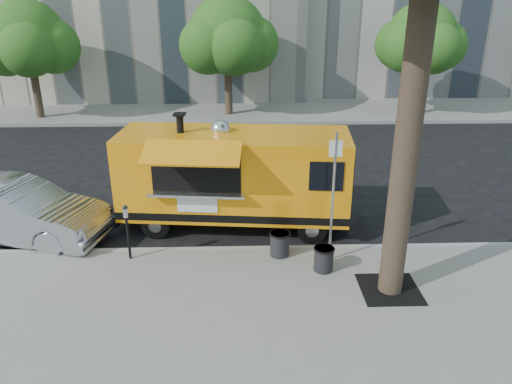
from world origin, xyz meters
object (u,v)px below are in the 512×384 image
food_truck (233,176)px  far_tree_c (421,38)px  sedan (17,212)px  far_tree_b (227,35)px  sign_post (333,191)px  far_tree_a (28,38)px  parking_meter (127,226)px  trash_bin_right (280,243)px  trash_bin_left (324,258)px

food_truck → far_tree_c: bearing=59.5°
food_truck → sedan: 5.44m
far_tree_b → sign_post: bearing=-79.9°
far_tree_a → sign_post: (11.55, -13.85, -1.93)m
parking_meter → food_truck: 3.07m
trash_bin_right → parking_meter: bearing=-179.2°
food_truck → trash_bin_left: food_truck is taller
far_tree_b → food_truck: size_ratio=0.87×
trash_bin_left → trash_bin_right: bearing=142.7°
far_tree_c → parking_meter: (-11.00, -13.75, -2.74)m
food_truck → parking_meter: bearing=-135.1°
far_tree_b → food_truck: bearing=-88.3°
sedan → parking_meter: bearing=-98.9°
parking_meter → trash_bin_right: size_ratio=2.32×
far_tree_c → trash_bin_right: (-7.56, -13.70, -3.26)m
parking_meter → food_truck: food_truck is taller
food_truck → trash_bin_left: bearing=-46.6°
sign_post → trash_bin_left: (-0.20, -0.44, -1.40)m
sign_post → trash_bin_right: 1.80m
food_truck → far_tree_b: bearing=97.3°
far_tree_c → food_truck: (-8.64, -11.83, -2.30)m
far_tree_b → sign_post: (2.55, -14.25, -1.98)m
trash_bin_right → far_tree_a: bearing=127.5°
far_tree_a → trash_bin_right: size_ratio=9.32×
sedan → trash_bin_right: size_ratio=7.93×
sedan → far_tree_b: bearing=-6.3°
far_tree_a → food_truck: size_ratio=0.85×
far_tree_a → food_truck: 15.19m
trash_bin_left → far_tree_c: bearing=65.2°
food_truck → sedan: bearing=-168.3°
food_truck → trash_bin_left: 3.39m
far_tree_b → far_tree_a: bearing=-177.5°
sign_post → food_truck: bearing=135.9°
far_tree_a → food_truck: far_tree_a is taller
far_tree_a → parking_meter: size_ratio=4.01×
parking_meter → sedan: bearing=155.9°
far_tree_a → parking_meter: 15.59m
parking_meter → trash_bin_left: size_ratio=2.43×
sign_post → sedan: sign_post is taller
parking_meter → trash_bin_right: bearing=0.8°
parking_meter → far_tree_a: bearing=117.1°
sedan → trash_bin_right: (6.45, -1.30, -0.29)m
far_tree_a → sign_post: size_ratio=1.79×
far_tree_b → trash_bin_right: far_tree_b is taller
far_tree_a → far_tree_b: (9.00, 0.40, 0.06)m
far_tree_c → parking_meter: size_ratio=3.90×
far_tree_b → food_truck: 12.37m
trash_bin_right → far_tree_b: bearing=95.9°
far_tree_a → parking_meter: far_tree_a is taller
far_tree_a → sedan: 13.28m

